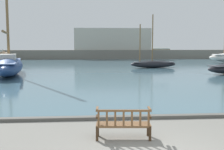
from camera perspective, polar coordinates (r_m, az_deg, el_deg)
harbor_water at (r=50.46m, az=-2.62°, el=3.04°), size 100.00×80.00×0.08m
quay_edge_kerb at (r=10.68m, az=4.22°, el=-8.55°), size 40.00×0.30×0.12m
park_bench at (r=8.38m, az=2.31°, el=-9.77°), size 1.63×0.64×0.92m
sailboat_mid_starboard at (r=26.77m, az=-20.21°, el=2.02°), size 4.38×10.58×12.38m
sailboat_centre_channel at (r=33.40m, az=8.38°, el=2.38°), size 5.47×1.55×6.19m
far_breakwater at (r=53.73m, az=-1.79°, el=5.18°), size 56.46×2.40×5.90m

